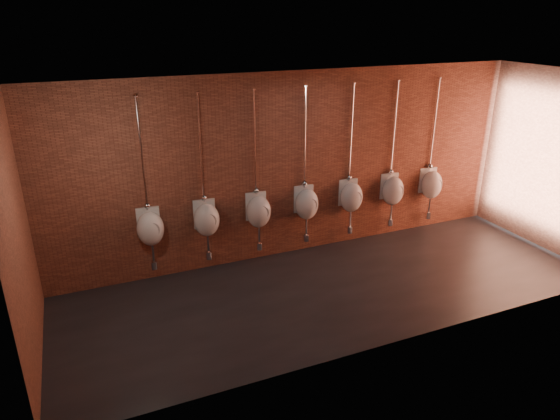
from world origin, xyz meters
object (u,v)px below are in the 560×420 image
(urinal_1, at_px, (207,219))
(urinal_6, at_px, (431,184))
(urinal_0, at_px, (150,228))
(urinal_4, at_px, (351,196))
(urinal_2, at_px, (258,211))
(urinal_3, at_px, (307,203))
(urinal_5, at_px, (393,190))

(urinal_1, xyz_separation_m, urinal_6, (4.49, 0.00, 0.00))
(urinal_0, xyz_separation_m, urinal_1, (0.90, 0.00, 0.00))
(urinal_0, bearing_deg, urinal_1, 0.00)
(urinal_4, bearing_deg, urinal_1, 180.00)
(urinal_2, distance_m, urinal_3, 0.90)
(urinal_6, bearing_deg, urinal_3, 180.00)
(urinal_3, relative_size, urinal_5, 1.00)
(urinal_4, relative_size, urinal_5, 1.00)
(urinal_1, bearing_deg, urinal_0, 180.00)
(urinal_0, relative_size, urinal_4, 1.00)
(urinal_1, distance_m, urinal_2, 0.90)
(urinal_1, relative_size, urinal_3, 1.00)
(urinal_0, xyz_separation_m, urinal_2, (1.79, 0.00, 0.00))
(urinal_0, bearing_deg, urinal_5, 0.00)
(urinal_1, bearing_deg, urinal_5, 0.00)
(urinal_3, distance_m, urinal_5, 1.79)
(urinal_1, bearing_deg, urinal_6, 0.00)
(urinal_0, distance_m, urinal_3, 2.69)
(urinal_5, relative_size, urinal_6, 1.00)
(urinal_2, relative_size, urinal_5, 1.00)
(urinal_4, bearing_deg, urinal_3, 180.00)
(urinal_2, bearing_deg, urinal_5, 0.00)
(urinal_6, bearing_deg, urinal_0, 180.00)
(urinal_3, height_order, urinal_5, same)
(urinal_0, distance_m, urinal_4, 3.59)
(urinal_0, relative_size, urinal_2, 1.00)
(urinal_1, height_order, urinal_4, same)
(urinal_3, relative_size, urinal_6, 1.00)
(urinal_0, relative_size, urinal_3, 1.00)
(urinal_4, distance_m, urinal_5, 0.90)
(urinal_4, bearing_deg, urinal_5, 0.00)
(urinal_0, height_order, urinal_6, same)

